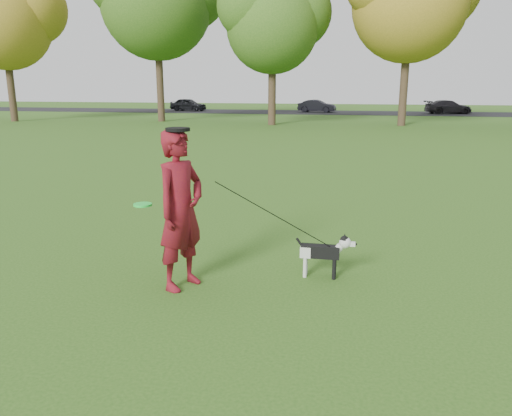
% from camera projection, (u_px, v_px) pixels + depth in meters
% --- Properties ---
extents(ground, '(120.00, 120.00, 0.00)m').
position_uv_depth(ground, '(246.00, 282.00, 6.59)').
color(ground, '#285116').
rests_on(ground, ground).
extents(road, '(120.00, 7.00, 0.02)m').
position_uv_depth(road, '(343.00, 113.00, 44.62)').
color(road, black).
rests_on(road, ground).
extents(man, '(0.73, 0.87, 2.02)m').
position_uv_depth(man, '(181.00, 210.00, 6.21)').
color(man, maroon).
rests_on(man, ground).
extents(dog, '(0.81, 0.16, 0.62)m').
position_uv_depth(dog, '(325.00, 251.00, 6.65)').
color(dog, black).
rests_on(dog, ground).
extents(car_left, '(3.65, 2.00, 1.18)m').
position_uv_depth(car_left, '(188.00, 105.00, 47.26)').
color(car_left, black).
rests_on(car_left, road).
extents(car_mid, '(3.48, 1.64, 1.10)m').
position_uv_depth(car_mid, '(317.00, 106.00, 44.93)').
color(car_mid, black).
rests_on(car_mid, road).
extents(car_right, '(4.22, 2.58, 1.14)m').
position_uv_depth(car_right, '(448.00, 107.00, 42.77)').
color(car_right, '#262229').
rests_on(car_right, road).
extents(man_held_items, '(2.44, 0.90, 1.62)m').
position_uv_depth(man_held_items, '(277.00, 217.00, 6.29)').
color(man_held_items, '#1DE83F').
rests_on(man_held_items, ground).
extents(tree_row, '(51.74, 8.86, 12.01)m').
position_uv_depth(tree_row, '(317.00, 0.00, 29.85)').
color(tree_row, '#38281C').
rests_on(tree_row, ground).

